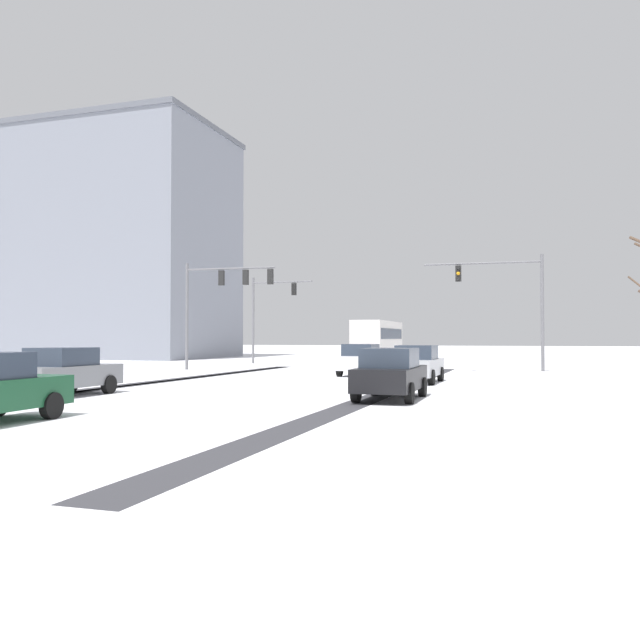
% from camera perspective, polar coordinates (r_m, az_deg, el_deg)
% --- Properties ---
extents(wheel_track_left_lane, '(0.93, 34.56, 0.01)m').
position_cam_1_polar(wheel_track_left_lane, '(24.12, 6.26, -6.17)').
color(wheel_track_left_lane, '#38383D').
rests_on(wheel_track_left_lane, ground).
extents(wheel_track_right_lane, '(0.95, 34.56, 0.01)m').
position_cam_1_polar(wheel_track_right_lane, '(28.42, -15.97, -5.42)').
color(wheel_track_right_lane, '#38383D').
rests_on(wheel_track_right_lane, ground).
extents(wheel_track_center, '(0.73, 34.56, 0.01)m').
position_cam_1_polar(wheel_track_center, '(28.22, -15.36, -5.45)').
color(wheel_track_center, '#38383D').
rests_on(wheel_track_center, ground).
extents(sidewalk_kerb_right, '(4.00, 34.56, 0.12)m').
position_cam_1_polar(sidewalk_kerb_right, '(22.16, 23.35, -6.32)').
color(sidewalk_kerb_right, white).
rests_on(sidewalk_kerb_right, ground).
extents(traffic_signal_near_left, '(5.75, 0.65, 6.50)m').
position_cam_1_polar(traffic_signal_near_left, '(39.67, -8.62, 2.56)').
color(traffic_signal_near_left, slate).
rests_on(traffic_signal_near_left, ground).
extents(traffic_signal_near_right, '(6.47, 0.51, 6.50)m').
position_cam_1_polar(traffic_signal_near_right, '(37.28, 16.15, 2.36)').
color(traffic_signal_near_right, slate).
rests_on(traffic_signal_near_right, ground).
extents(traffic_signal_far_left, '(4.82, 0.38, 6.50)m').
position_cam_1_polar(traffic_signal_far_left, '(49.01, -4.53, 1.26)').
color(traffic_signal_far_left, slate).
rests_on(traffic_signal_far_left, ground).
extents(car_white_lead, '(1.84, 4.10, 1.62)m').
position_cam_1_polar(car_white_lead, '(33.59, 3.64, -3.48)').
color(car_white_lead, silver).
rests_on(car_white_lead, ground).
extents(car_silver_second, '(1.89, 4.13, 1.62)m').
position_cam_1_polar(car_silver_second, '(28.43, 8.53, -3.82)').
color(car_silver_second, '#B7BABF').
rests_on(car_silver_second, ground).
extents(car_black_third, '(1.86, 4.11, 1.62)m').
position_cam_1_polar(car_black_third, '(20.65, 6.20, -4.69)').
color(car_black_third, black).
rests_on(car_black_third, ground).
extents(car_grey_fourth, '(1.84, 4.10, 1.62)m').
position_cam_1_polar(car_grey_fourth, '(23.27, -21.52, -4.24)').
color(car_grey_fourth, slate).
rests_on(car_grey_fourth, ground).
extents(bus_oncoming, '(2.88, 11.06, 3.38)m').
position_cam_1_polar(bus_oncoming, '(57.48, 5.11, -1.50)').
color(bus_oncoming, silver).
rests_on(bus_oncoming, ground).
extents(office_building_far_left_block, '(28.40, 14.73, 22.20)m').
position_cam_1_polar(office_building_far_left_block, '(69.96, -19.85, 6.06)').
color(office_building_far_left_block, gray).
rests_on(office_building_far_left_block, ground).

